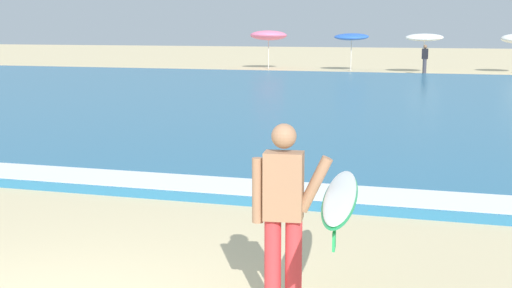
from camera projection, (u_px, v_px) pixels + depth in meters
The scene contains 7 objects.
sea at pixel (360, 101), 23.46m from camera, with size 120.00×28.00×0.14m, color teal.
surf_foam at pixel (232, 186), 10.78m from camera, with size 120.00×1.08×0.01m, color white.
surfer_with_board at pixel (310, 204), 6.14m from camera, with size 1.07×2.57×1.73m.
beach_umbrella_0 at pixel (269, 35), 42.07m from camera, with size 2.19×2.22×2.32m.
beach_umbrella_1 at pixel (351, 37), 40.19m from camera, with size 1.98×2.00×2.19m.
beach_umbrella_2 at pixel (424, 37), 38.25m from camera, with size 2.04×2.06×2.20m.
beachgoer_near_row_left at pixel (425, 59), 36.90m from camera, with size 0.32×0.20×1.58m.
Camera 1 is at (3.37, -4.89, 2.56)m, focal length 49.49 mm.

